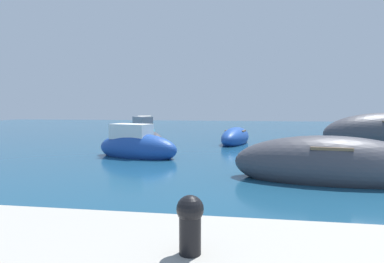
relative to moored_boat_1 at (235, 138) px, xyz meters
The scene contains 6 objects.
moored_boat_1 is the anchor object (origin of this frame).
moored_boat_3 5.03m from the moored_boat_1, 165.99° to the right, with size 3.17×3.20×1.74m.
moored_boat_4 6.64m from the moored_boat_1, 155.82° to the left, with size 2.43×3.58×1.68m.
moored_boat_5 9.56m from the moored_boat_1, 72.48° to the right, with size 5.43×2.47×1.65m.
moored_boat_6 6.84m from the moored_boat_1, 124.37° to the right, with size 3.88×2.37×1.64m.
mooring_bollard 15.46m from the moored_boat_1, 89.96° to the right, with size 0.30×0.30×0.65m.
Camera 1 is at (-5.75, -6.84, 2.12)m, focal length 31.75 mm.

